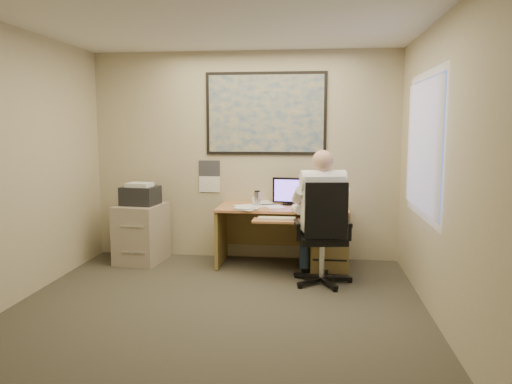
# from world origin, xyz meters

# --- Properties ---
(room_shell) EXTENTS (4.00, 4.50, 2.70)m
(room_shell) POSITION_xyz_m (0.00, 0.00, 1.35)
(room_shell) COLOR #3A362C
(room_shell) RESTS_ON ground
(desk) EXTENTS (1.60, 0.97, 1.09)m
(desk) POSITION_xyz_m (0.87, 1.90, 0.44)
(desk) COLOR tan
(desk) RESTS_ON ground
(world_map) EXTENTS (1.56, 0.03, 1.06)m
(world_map) POSITION_xyz_m (0.28, 2.23, 1.90)
(world_map) COLOR #1E4C93
(world_map) RESTS_ON room_shell
(wall_calendar) EXTENTS (0.28, 0.01, 0.42)m
(wall_calendar) POSITION_xyz_m (-0.47, 2.24, 1.08)
(wall_calendar) COLOR white
(wall_calendar) RESTS_ON room_shell
(window_blinds) EXTENTS (0.06, 1.40, 1.30)m
(window_blinds) POSITION_xyz_m (1.97, 0.80, 1.55)
(window_blinds) COLOR #ECE7CC
(window_blinds) RESTS_ON room_shell
(filing_cabinet) EXTENTS (0.61, 0.70, 1.03)m
(filing_cabinet) POSITION_xyz_m (-1.29, 1.86, 0.44)
(filing_cabinet) COLOR #A69886
(filing_cabinet) RESTS_ON ground
(office_chair) EXTENTS (0.78, 0.78, 1.16)m
(office_chair) POSITION_xyz_m (1.00, 1.17, 0.34)
(office_chair) COLOR black
(office_chair) RESTS_ON ground
(person) EXTENTS (0.78, 0.99, 1.48)m
(person) POSITION_xyz_m (1.01, 1.25, 0.74)
(person) COLOR white
(person) RESTS_ON office_chair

